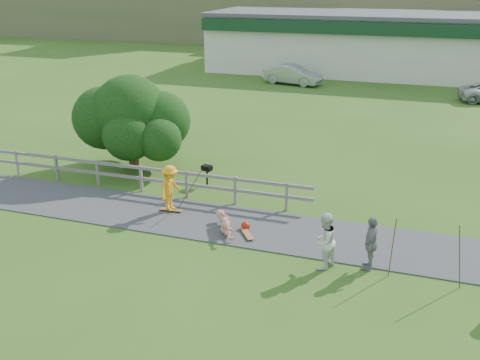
{
  "coord_description": "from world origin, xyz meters",
  "views": [
    {
      "loc": [
        6.07,
        -14.42,
        8.21
      ],
      "look_at": [
        0.61,
        2.0,
        1.52
      ],
      "focal_mm": 40.0,
      "sensor_mm": 36.0,
      "label": 1
    }
  ],
  "objects": [
    {
      "name": "skater_rider",
      "position": [
        -2.0,
        1.82,
        0.86
      ],
      "size": [
        0.78,
        1.18,
        1.71
      ],
      "primitive_type": "imported",
      "rotation": [
        0.0,
        0.0,
        1.43
      ],
      "color": "orange",
      "rests_on": "ground"
    },
    {
      "name": "pole_spec_right",
      "position": [
        7.73,
        -0.28,
        0.96
      ],
      "size": [
        0.03,
        0.03,
        1.92
      ],
      "primitive_type": "cylinder",
      "color": "brown",
      "rests_on": "ground"
    },
    {
      "name": "spectator_b",
      "position": [
        5.32,
        0.01,
        0.84
      ],
      "size": [
        0.45,
        1.0,
        1.68
      ],
      "primitive_type": "imported",
      "rotation": [
        0.0,
        0.0,
        4.67
      ],
      "color": "gray",
      "rests_on": "ground"
    },
    {
      "name": "spectator_a",
      "position": [
        4.01,
        -0.38,
        0.88
      ],
      "size": [
        0.96,
        1.05,
        1.76
      ],
      "primitive_type": "imported",
      "rotation": [
        0.0,
        0.0,
        4.29
      ],
      "color": "silver",
      "rests_on": "ground"
    },
    {
      "name": "skater_fallen",
      "position": [
        0.45,
        0.94,
        0.32
      ],
      "size": [
        1.72,
        1.24,
        0.64
      ],
      "primitive_type": "imported",
      "rotation": [
        0.0,
        0.0,
        0.53
      ],
      "color": "tan",
      "rests_on": "ground"
    },
    {
      "name": "car_silver",
      "position": [
        -3.36,
        27.14,
        0.76
      ],
      "size": [
        4.84,
        2.55,
        1.52
      ],
      "primitive_type": "imported",
      "rotation": [
        0.0,
        0.0,
        1.36
      ],
      "color": "#A1A2A9",
      "rests_on": "ground"
    },
    {
      "name": "bbq",
      "position": [
        -1.74,
        4.75,
        0.43
      ],
      "size": [
        0.45,
        0.38,
        0.86
      ],
      "primitive_type": null,
      "rotation": [
        0.0,
        0.0,
        -0.2
      ],
      "color": "black",
      "rests_on": "ground"
    },
    {
      "name": "strip_mall",
      "position": [
        4.0,
        34.94,
        2.58
      ],
      "size": [
        32.5,
        10.75,
        5.1
      ],
      "color": "beige",
      "rests_on": "ground"
    },
    {
      "name": "fence",
      "position": [
        -4.62,
        3.3,
        0.72
      ],
      "size": [
        15.05,
        0.1,
        1.1
      ],
      "color": "#6A645D",
      "rests_on": "ground"
    },
    {
      "name": "tree",
      "position": [
        -5.73,
        5.81,
        1.57
      ],
      "size": [
        5.32,
        5.32,
        3.15
      ],
      "primitive_type": null,
      "color": "black",
      "rests_on": "ground"
    },
    {
      "name": "longboard_rider",
      "position": [
        -2.0,
        1.82,
        0.05
      ],
      "size": [
        0.85,
        0.27,
        0.09
      ],
      "primitive_type": null,
      "rotation": [
        0.0,
        0.0,
        0.08
      ],
      "color": "brown",
      "rests_on": "ground"
    },
    {
      "name": "pole_spec_left",
      "position": [
        5.94,
        -0.25,
        0.92
      ],
      "size": [
        0.03,
        0.03,
        1.84
      ],
      "primitive_type": "cylinder",
      "color": "brown",
      "rests_on": "ground"
    },
    {
      "name": "helmet",
      "position": [
        1.05,
        1.29,
        0.15
      ],
      "size": [
        0.31,
        0.31,
        0.31
      ],
      "primitive_type": "sphere",
      "color": "#9D1D0F",
      "rests_on": "ground"
    },
    {
      "name": "path",
      "position": [
        0.0,
        1.5,
        0.02
      ],
      "size": [
        34.0,
        3.0,
        0.04
      ],
      "primitive_type": "cube",
      "color": "#323235",
      "rests_on": "ground"
    },
    {
      "name": "ground",
      "position": [
        0.0,
        0.0,
        0.0
      ],
      "size": [
        260.0,
        260.0,
        0.0
      ],
      "primitive_type": "plane",
      "color": "#315418",
      "rests_on": "ground"
    },
    {
      "name": "pole_rider",
      "position": [
        -1.4,
        2.22,
        0.97
      ],
      "size": [
        0.03,
        0.03,
        1.93
      ],
      "primitive_type": "cylinder",
      "color": "brown",
      "rests_on": "ground"
    },
    {
      "name": "longboard_fallen",
      "position": [
        1.25,
        0.84,
        0.05
      ],
      "size": [
        0.71,
        0.88,
        0.1
      ],
      "primitive_type": null,
      "rotation": [
        0.0,
        0.0,
        -0.96
      ],
      "color": "brown",
      "rests_on": "ground"
    }
  ]
}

